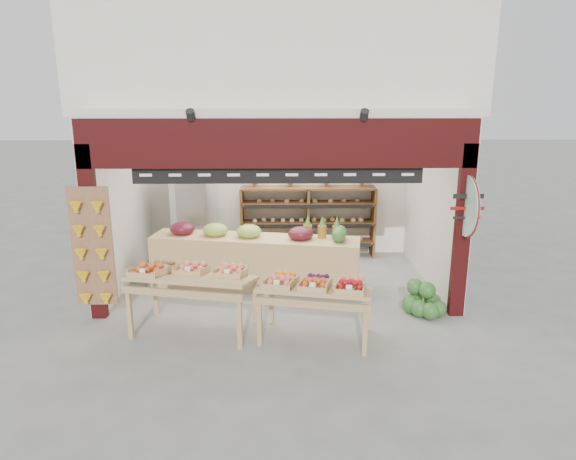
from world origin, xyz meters
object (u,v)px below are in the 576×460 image
Objects in this scene: display_table_left at (187,275)px; watermelon_pile at (423,302)px; back_shelving at (308,207)px; refrigerator at (195,215)px; mid_counter at (254,260)px; display_table_right at (316,286)px; cardboard_stack at (200,262)px.

display_table_left reaches higher than watermelon_pile.
back_shelving is 1.50× the size of display_table_left.
display_table_left is at bearing -71.14° from refrigerator.
mid_counter is (1.26, -1.52, -0.45)m from refrigerator.
display_table_left is 1.11× the size of display_table_right.
watermelon_pile is (1.75, 0.81, -0.58)m from display_table_right.
watermelon_pile is (3.57, 0.45, -0.63)m from display_table_left.
cardboard_stack is (0.20, -0.82, -0.73)m from refrigerator.
cardboard_stack is at bearing 126.43° from display_table_right.
cardboard_stack is 3.43m from display_table_right.
display_table_left is at bearing -85.50° from cardboard_stack.
cardboard_stack is at bearing 153.02° from watermelon_pile.
display_table_left reaches higher than display_table_right.
mid_counter is at bearing -33.45° from cardboard_stack.
display_table_right is 2.01m from watermelon_pile.
mid_counter is 2.24m from display_table_right.
watermelon_pile is at bearing -24.19° from mid_counter.
mid_counter reaches higher than display_table_right.
display_table_left is at bearing -172.79° from watermelon_pile.
display_table_left is (0.19, -2.36, 0.61)m from cardboard_stack.
refrigerator is (-2.30, -0.24, -0.11)m from back_shelving.
display_table_left is 1.86m from display_table_right.
display_table_right is at bearing -53.57° from cardboard_stack.
back_shelving reaches higher than display_table_left.
refrigerator is 1.13× the size of display_table_right.
refrigerator is 4.17m from display_table_right.
mid_counter is 2.21× the size of display_table_right.
back_shelving is 0.75× the size of mid_counter.
display_table_left is at bearing 168.91° from display_table_right.
back_shelving is 2.79× the size of cardboard_stack.
refrigerator reaches higher than display_table_right.
display_table_right is at bearing -155.17° from watermelon_pile.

